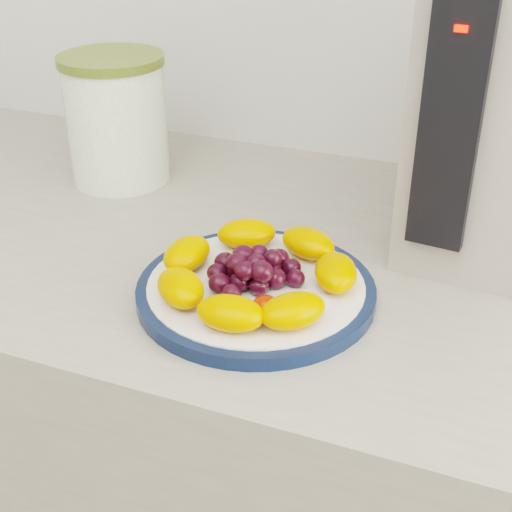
% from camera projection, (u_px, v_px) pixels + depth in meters
% --- Properties ---
extents(counter, '(3.50, 0.60, 0.90)m').
position_uv_depth(counter, '(293.00, 508.00, 1.07)').
color(counter, '#A19A89').
rests_on(counter, floor).
extents(plate_rim, '(0.25, 0.25, 0.01)m').
position_uv_depth(plate_rim, '(256.00, 291.00, 0.75)').
color(plate_rim, '#0F1E3D').
rests_on(plate_rim, counter).
extents(plate_face, '(0.23, 0.23, 0.02)m').
position_uv_depth(plate_face, '(256.00, 290.00, 0.75)').
color(plate_face, white).
rests_on(plate_face, counter).
extents(canister, '(0.15, 0.15, 0.16)m').
position_uv_depth(canister, '(117.00, 124.00, 0.98)').
color(canister, '#557215').
rests_on(canister, counter).
extents(canister_lid, '(0.15, 0.15, 0.01)m').
position_uv_depth(canister_lid, '(111.00, 60.00, 0.94)').
color(canister_lid, '#5E6928').
rests_on(canister_lid, canister).
extents(appliance_panel, '(0.06, 0.03, 0.25)m').
position_uv_depth(appliance_panel, '(450.00, 129.00, 0.69)').
color(appliance_panel, black).
rests_on(appliance_panel, appliance_body).
extents(appliance_led, '(0.01, 0.01, 0.01)m').
position_uv_depth(appliance_led, '(461.00, 28.00, 0.64)').
color(appliance_led, '#FF0C05').
rests_on(appliance_led, appliance_panel).
extents(fruit_plate, '(0.21, 0.21, 0.04)m').
position_uv_depth(fruit_plate, '(255.00, 272.00, 0.73)').
color(fruit_plate, '#FF7D00').
rests_on(fruit_plate, plate_face).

